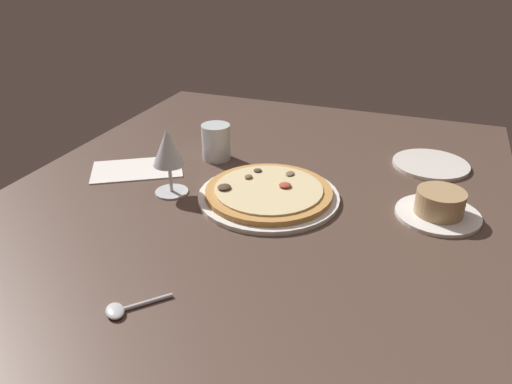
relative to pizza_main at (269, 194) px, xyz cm
name	(u,v)px	position (x,y,z in cm)	size (l,w,h in cm)	color
dining_table	(243,219)	(7.05, -3.20, -3.20)	(150.00, 110.00, 4.00)	brown
pizza_main	(269,194)	(0.00, 0.00, 0.00)	(30.88, 30.88, 3.39)	white
ramekin_on_saucer	(439,206)	(-4.97, 35.02, 1.12)	(17.07, 17.07, 5.74)	white
wine_glass_far	(168,150)	(5.06, -21.19, 9.06)	(7.39, 7.39, 15.09)	silver
water_glass	(216,144)	(-15.95, -19.82, 2.67)	(7.30, 7.30, 9.07)	silver
side_plate	(431,164)	(-30.46, 32.20, -0.75)	(18.57, 18.57, 0.90)	silver
paper_menu	(137,169)	(-2.59, -35.13, -1.05)	(12.88, 21.63, 0.30)	white
spoon	(124,309)	(42.34, -8.59, -0.74)	(9.21, 8.84, 1.00)	silver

